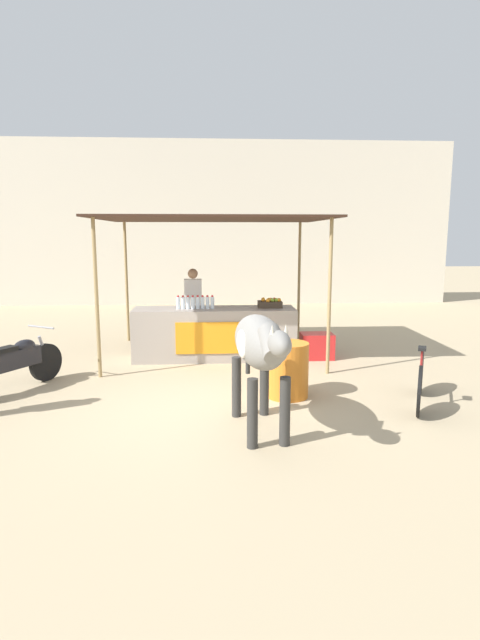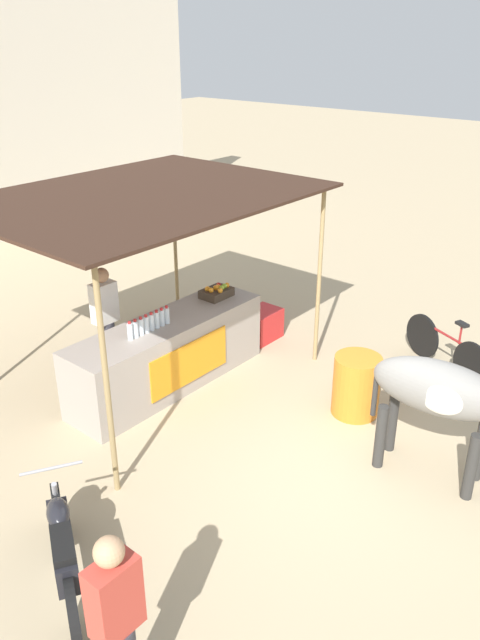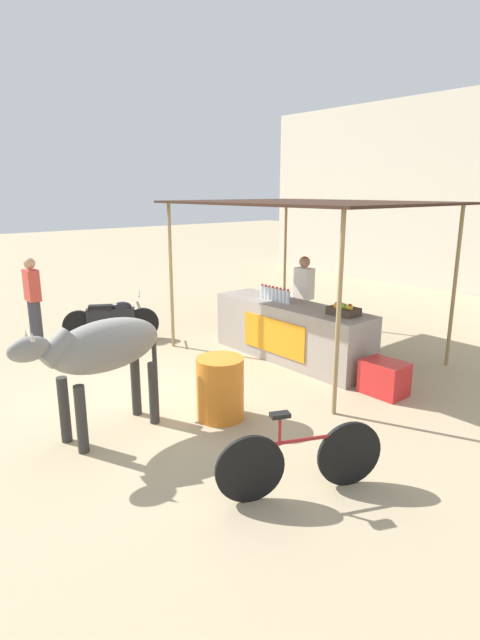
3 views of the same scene
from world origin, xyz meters
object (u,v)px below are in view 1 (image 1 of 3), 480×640
at_px(stall_counter, 215,334).
at_px(cow, 260,346).
at_px(fruit_crate, 270,303).
at_px(bicycle_leaning, 421,379).
at_px(vendor_behind_counter, 193,309).
at_px(cooler_box, 317,346).
at_px(motorcycle_parked, 15,363).
at_px(water_barrel, 288,370).

height_order(stall_counter, cow, cow).
height_order(fruit_crate, bicycle_leaning, fruit_crate).
bearing_deg(vendor_behind_counter, stall_counter, -61.02).
height_order(fruit_crate, cooler_box, fruit_crate).
distance_m(fruit_crate, cooler_box, 1.20).
bearing_deg(cooler_box, motorcycle_parked, -160.97).
xyz_separation_m(vendor_behind_counter, cow, (0.92, -4.36, 0.18)).
bearing_deg(cooler_box, cow, -112.11).
xyz_separation_m(vendor_behind_counter, motorcycle_parked, (-2.57, -2.55, -0.42)).
relative_size(cooler_box, bicycle_leaning, 0.39).
height_order(water_barrel, cow, cow).
bearing_deg(motorcycle_parked, cooler_box, 19.03).
height_order(fruit_crate, cow, cow).
distance_m(cow, bicycle_leaning, 2.55).
xyz_separation_m(cooler_box, motorcycle_parked, (-4.92, -1.70, 0.19)).
xyz_separation_m(stall_counter, motorcycle_parked, (-2.99, -1.79, -0.05)).
height_order(water_barrel, bicycle_leaning, bicycle_leaning).
bearing_deg(vendor_behind_counter, fruit_crate, -25.70).
height_order(motorcycle_parked, bicycle_leaning, motorcycle_parked).
xyz_separation_m(fruit_crate, bicycle_leaning, (1.75, -2.79, -0.69)).
bearing_deg(stall_counter, cooler_box, -2.89).
relative_size(motorcycle_parked, bicycle_leaning, 1.05).
xyz_separation_m(stall_counter, water_barrel, (1.03, -2.32, -0.08)).
xyz_separation_m(cooler_box, water_barrel, (-0.90, -2.22, 0.16)).
bearing_deg(cow, stall_counter, 97.93).
bearing_deg(fruit_crate, cooler_box, -9.37).
height_order(fruit_crate, water_barrel, fruit_crate).
relative_size(vendor_behind_counter, motorcycle_parked, 1.03).
distance_m(fruit_crate, water_barrel, 2.45).
distance_m(cooler_box, cow, 3.87).
xyz_separation_m(water_barrel, motorcycle_parked, (-4.02, 0.52, 0.03)).
distance_m(stall_counter, cooler_box, 1.94).
relative_size(fruit_crate, cow, 0.24).
bearing_deg(vendor_behind_counter, cooler_box, -19.93).
bearing_deg(bicycle_leaning, vendor_behind_counter, 132.59).
distance_m(vendor_behind_counter, bicycle_leaning, 4.78).
relative_size(cooler_box, motorcycle_parked, 0.37).
bearing_deg(cow, water_barrel, 67.72).
distance_m(water_barrel, cow, 1.53).
relative_size(water_barrel, bicycle_leaning, 0.52).
relative_size(fruit_crate, motorcycle_parked, 0.27).
bearing_deg(cooler_box, fruit_crate, 170.63).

